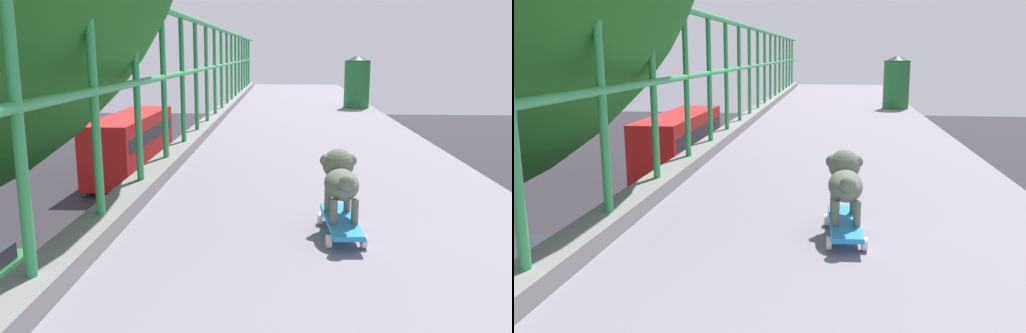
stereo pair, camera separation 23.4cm
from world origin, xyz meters
TOP-DOWN VIEW (x-y plane):
  - city_bus at (-7.84, 28.82)m, footprint 2.60×10.15m
  - toy_skateboard at (0.96, 2.29)m, footprint 0.21×0.55m
  - small_dog at (0.96, 2.36)m, footprint 0.19×0.43m
  - litter_bin at (1.87, 8.68)m, footprint 0.42×0.42m

SIDE VIEW (x-z plane):
  - city_bus at x=-7.84m, z-range 0.22..3.64m
  - toy_skateboard at x=0.96m, z-range 5.94..6.03m
  - small_dog at x=0.96m, z-range 6.04..6.37m
  - litter_bin at x=1.87m, z-range 5.93..6.78m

